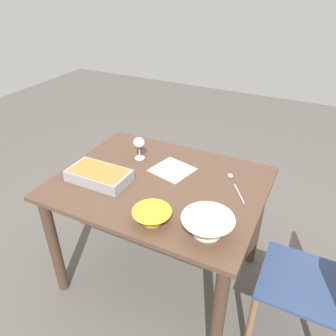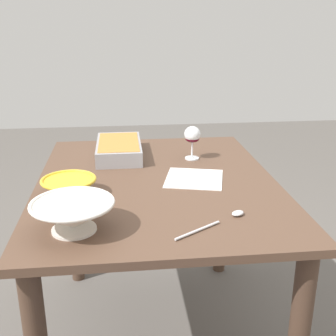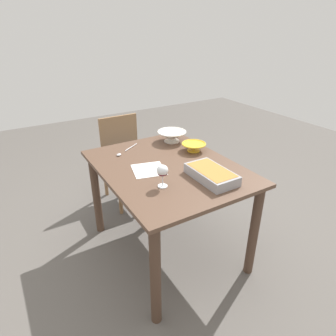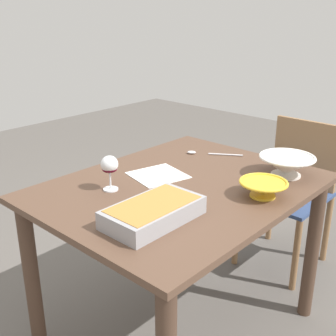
# 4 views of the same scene
# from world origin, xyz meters

# --- Properties ---
(dining_table) EXTENTS (1.17, 0.91, 0.76)m
(dining_table) POSITION_xyz_m (0.00, 0.00, 0.63)
(dining_table) COLOR brown
(dining_table) RESTS_ON ground_plane
(wine_glass) EXTENTS (0.07, 0.07, 0.15)m
(wine_glass) POSITION_xyz_m (-0.24, 0.18, 0.86)
(wine_glass) COLOR white
(wine_glass) RESTS_ON dining_table
(casserole_dish) EXTENTS (0.35, 0.20, 0.07)m
(casserole_dish) POSITION_xyz_m (-0.31, -0.14, 0.80)
(casserole_dish) COLOR #99999E
(casserole_dish) RESTS_ON dining_table
(mixing_bowl) EXTENTS (0.19, 0.19, 0.07)m
(mixing_bowl) POSITION_xyz_m (0.13, -0.32, 0.80)
(mixing_bowl) COLOR yellow
(mixing_bowl) RESTS_ON dining_table
(small_bowl) EXTENTS (0.25, 0.25, 0.09)m
(small_bowl) POSITION_xyz_m (0.39, -0.28, 0.81)
(small_bowl) COLOR white
(small_bowl) RESTS_ON dining_table
(serving_spoon) EXTENTS (0.17, 0.25, 0.01)m
(serving_spoon) POSITION_xyz_m (0.38, 0.17, 0.77)
(serving_spoon) COLOR silver
(serving_spoon) RESTS_ON dining_table
(napkin) EXTENTS (0.27, 0.26, 0.00)m
(napkin) POSITION_xyz_m (0.01, 0.15, 0.76)
(napkin) COLOR white
(napkin) RESTS_ON dining_table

